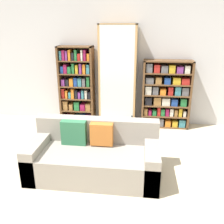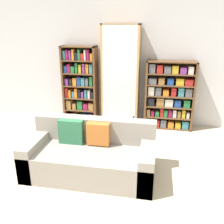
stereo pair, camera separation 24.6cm
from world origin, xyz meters
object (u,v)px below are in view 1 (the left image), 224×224
at_px(couch, 94,156).
at_px(bookshelf_right, 166,95).
at_px(bookshelf_left, 77,87).
at_px(wine_bottle, 132,126).
at_px(display_cabinet, 118,77).

xyz_separation_m(couch, bookshelf_right, (1.13, 1.91, 0.40)).
bearing_deg(bookshelf_left, couch, -69.41).
bearing_deg(wine_bottle, couch, -107.82).
xyz_separation_m(bookshelf_left, display_cabinet, (0.86, -0.02, 0.23)).
bearing_deg(bookshelf_right, wine_bottle, -145.68).
height_order(couch, display_cabinet, display_cabinet).
height_order(bookshelf_right, wine_bottle, bookshelf_right).
relative_size(couch, wine_bottle, 5.00).
xyz_separation_m(couch, bookshelf_left, (-0.72, 1.91, 0.52)).
distance_m(couch, bookshelf_right, 2.26).
distance_m(couch, wine_bottle, 1.54).
xyz_separation_m(couch, display_cabinet, (0.14, 1.90, 0.76)).
bearing_deg(bookshelf_left, display_cabinet, -1.07).
relative_size(couch, bookshelf_right, 1.31).
xyz_separation_m(bookshelf_left, wine_bottle, (1.19, -0.45, -0.65)).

